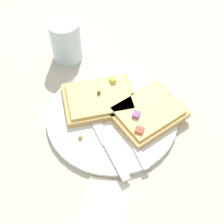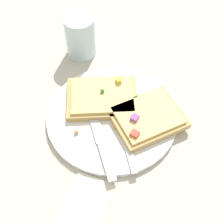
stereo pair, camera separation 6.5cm
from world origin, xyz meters
name	(u,v)px [view 2 (the right image)]	position (x,y,z in m)	size (l,w,h in m)	color
ground_plane	(112,118)	(0.00, 0.00, 0.00)	(4.00, 4.00, 0.00)	#BCB29E
plate	(112,116)	(0.00, 0.00, 0.01)	(0.28, 0.28, 0.01)	silver
fork	(121,123)	(-0.01, -0.03, 0.01)	(0.18, 0.13, 0.01)	silver
knife	(100,140)	(-0.07, 0.00, 0.01)	(0.19, 0.15, 0.01)	silver
pizza_slice_main	(102,97)	(0.03, 0.03, 0.02)	(0.16, 0.18, 0.03)	tan
pizza_slice_corner	(147,117)	(0.01, -0.07, 0.02)	(0.18, 0.18, 0.03)	tan
crumb_scatter	(117,113)	(0.00, -0.01, 0.02)	(0.14, 0.10, 0.01)	tan
drinking_glass	(80,36)	(0.16, 0.15, 0.05)	(0.07, 0.07, 0.10)	silver
napkin	(83,210)	(-0.21, -0.03, 0.00)	(0.13, 0.08, 0.01)	beige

